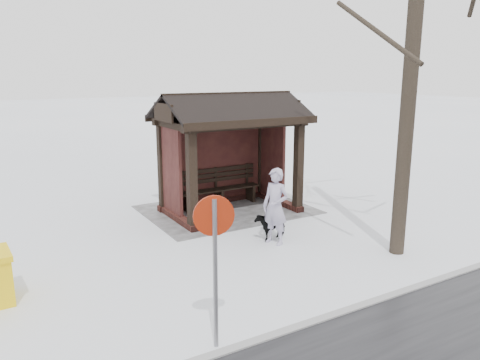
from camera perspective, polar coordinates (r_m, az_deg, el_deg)
name	(u,v)px	position (r m, az deg, el deg)	size (l,w,h in m)	color
ground	(231,212)	(12.30, -1.16, -3.87)	(120.00, 120.00, 0.00)	white
kerb	(395,295)	(8.28, 18.40, -13.13)	(120.00, 0.15, 0.06)	gray
trampled_patch	(227,209)	(12.46, -1.61, -3.61)	(4.20, 3.20, 0.02)	gray
bus_shelter	(227,129)	(11.99, -1.58, 6.27)	(3.60, 2.40, 3.09)	#361713
pedestrian	(275,206)	(9.86, 4.34, -3.23)	(0.59, 0.39, 1.63)	#A79FBA
dog	(271,226)	(10.27, 3.76, -5.58)	(0.32, 0.71, 0.60)	black
road_sign	(214,238)	(5.96, -3.16, -7.06)	(0.51, 0.19, 2.07)	gray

